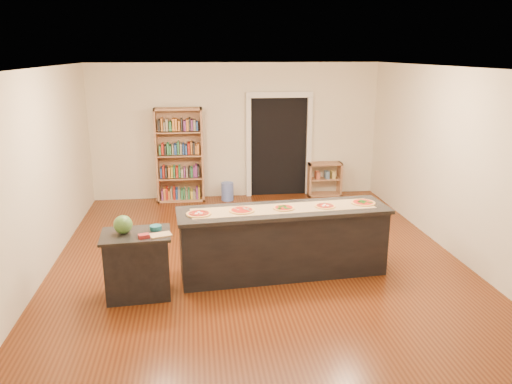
{
  "coord_description": "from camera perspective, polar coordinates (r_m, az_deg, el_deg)",
  "views": [
    {
      "loc": [
        -0.89,
        -6.87,
        3.01
      ],
      "look_at": [
        0.0,
        0.2,
        1.0
      ],
      "focal_mm": 35.0,
      "sensor_mm": 36.0,
      "label": 1
    }
  ],
  "objects": [
    {
      "name": "kraft_paper",
      "position": [
        6.79,
        3.17,
        -1.88
      ],
      "size": [
        2.54,
        0.63,
        0.0
      ],
      "primitive_type": "cube",
      "rotation": [
        0.0,
        0.0,
        0.07
      ],
      "color": "tan",
      "rests_on": "kitchen_island"
    },
    {
      "name": "low_shelf",
      "position": [
        10.86,
        7.81,
        1.49
      ],
      "size": [
        0.72,
        0.31,
        0.72
      ],
      "primitive_type": "cube",
      "color": "#AE7A54",
      "rests_on": "ground"
    },
    {
      "name": "kitchen_island",
      "position": [
        6.95,
        3.11,
        -5.62
      ],
      "size": [
        2.89,
        0.78,
        0.95
      ],
      "rotation": [
        0.0,
        0.0,
        0.07
      ],
      "color": "black",
      "rests_on": "ground"
    },
    {
      "name": "pizza_b",
      "position": [
        6.67,
        -1.64,
        -2.1
      ],
      "size": [
        0.33,
        0.33,
        0.02
      ],
      "color": "tan",
      "rests_on": "kitchen_island"
    },
    {
      "name": "pizza_a",
      "position": [
        6.57,
        -6.56,
        -2.47
      ],
      "size": [
        0.32,
        0.32,
        0.02
      ],
      "color": "tan",
      "rests_on": "kitchen_island"
    },
    {
      "name": "bookshelf",
      "position": [
        10.36,
        -8.72,
        4.18
      ],
      "size": [
        0.96,
        0.34,
        1.93
      ],
      "primitive_type": "cube",
      "color": "#AE7A54",
      "rests_on": "ground"
    },
    {
      "name": "waste_bin",
      "position": [
        10.45,
        -3.29,
        0.07
      ],
      "size": [
        0.26,
        0.26,
        0.37
      ],
      "primitive_type": "cylinder",
      "color": "#5973C8",
      "rests_on": "ground"
    },
    {
      "name": "cutting_board",
      "position": [
        6.23,
        -10.85,
        -4.84
      ],
      "size": [
        0.3,
        0.24,
        0.02
      ],
      "primitive_type": "cube",
      "rotation": [
        0.0,
        0.0,
        0.3
      ],
      "color": "tan",
      "rests_on": "side_counter"
    },
    {
      "name": "package_teal",
      "position": [
        6.44,
        -11.39,
        -4.02
      ],
      "size": [
        0.15,
        0.15,
        0.06
      ],
      "primitive_type": "cylinder",
      "color": "#195966",
      "rests_on": "side_counter"
    },
    {
      "name": "doorway",
      "position": [
        10.64,
        2.63,
        5.96
      ],
      "size": [
        1.4,
        0.09,
        2.21
      ],
      "color": "black",
      "rests_on": "room"
    },
    {
      "name": "watermelon",
      "position": [
        6.37,
        -14.96,
        -3.61
      ],
      "size": [
        0.23,
        0.23,
        0.23
      ],
      "primitive_type": "sphere",
      "color": "#144214",
      "rests_on": "side_counter"
    },
    {
      "name": "pizza_e",
      "position": [
        7.16,
        12.14,
        -1.19
      ],
      "size": [
        0.32,
        0.32,
        0.02
      ],
      "color": "tan",
      "rests_on": "kitchen_island"
    },
    {
      "name": "pizza_d",
      "position": [
        6.91,
        7.9,
        -1.6
      ],
      "size": [
        0.28,
        0.28,
        0.02
      ],
      "color": "tan",
      "rests_on": "kitchen_island"
    },
    {
      "name": "room",
      "position": [
        7.11,
        0.2,
        2.67
      ],
      "size": [
        6.0,
        7.0,
        2.8
      ],
      "color": "beige",
      "rests_on": "ground"
    },
    {
      "name": "side_counter",
      "position": [
        6.53,
        -13.37,
        -8.04
      ],
      "size": [
        0.85,
        0.62,
        0.84
      ],
      "rotation": [
        0.0,
        0.0,
        0.07
      ],
      "color": "black",
      "rests_on": "ground"
    },
    {
      "name": "package_red",
      "position": [
        6.2,
        -12.69,
        -4.94
      ],
      "size": [
        0.15,
        0.12,
        0.05
      ],
      "primitive_type": "cube",
      "rotation": [
        0.0,
        0.0,
        0.29
      ],
      "color": "maroon",
      "rests_on": "side_counter"
    },
    {
      "name": "pizza_c",
      "position": [
        6.77,
        3.2,
        -1.83
      ],
      "size": [
        0.31,
        0.31,
        0.02
      ],
      "color": "tan",
      "rests_on": "kitchen_island"
    }
  ]
}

